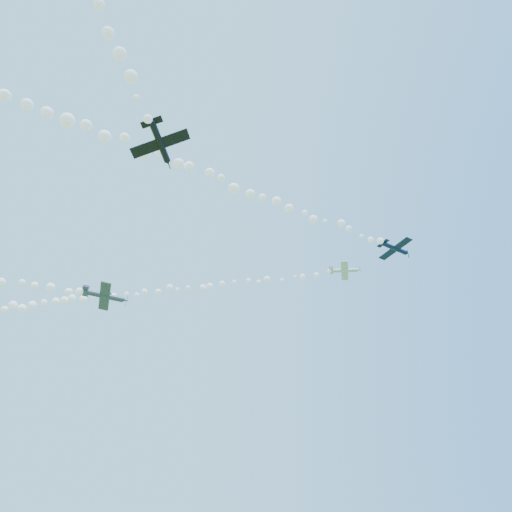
{
  "coord_description": "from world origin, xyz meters",
  "views": [
    {
      "loc": [
        -5.57,
        -64.96,
        2.0
      ],
      "look_at": [
        3.52,
        -7.74,
        45.07
      ],
      "focal_mm": 30.0,
      "sensor_mm": 36.0,
      "label": 1
    }
  ],
  "objects": [
    {
      "name": "plane_white",
      "position": [
        22.46,
        0.5,
        49.81
      ],
      "size": [
        6.14,
        6.52,
        2.39
      ],
      "rotation": [
        -0.01,
        0.09,
        -0.35
      ],
      "color": "silver"
    },
    {
      "name": "plane_black",
      "position": [
        -11.24,
        -33.49,
        39.92
      ],
      "size": [
        6.34,
        6.21,
        2.56
      ],
      "rotation": [
        -0.37,
        0.06,
        1.25
      ],
      "color": "black"
    },
    {
      "name": "plane_grey",
      "position": [
        -21.3,
        0.89,
        40.03
      ],
      "size": [
        7.89,
        8.34,
        2.9
      ],
      "rotation": [
        -0.08,
        0.07,
        0.16
      ],
      "color": "#323949"
    },
    {
      "name": "plane_navy",
      "position": [
        28.54,
        -9.03,
        48.75
      ],
      "size": [
        6.72,
        7.12,
        2.14
      ],
      "rotation": [
        0.01,
        0.01,
        0.35
      ],
      "color": "#0B1533"
    },
    {
      "name": "smoke_trail_navy",
      "position": [
        -5.93,
        -21.64,
        48.55
      ],
      "size": [
        65.3,
        25.46,
        2.69
      ],
      "primitive_type": null,
      "color": "white"
    },
    {
      "name": "smoke_trail_white",
      "position": [
        -19.71,
        15.72,
        49.52
      ],
      "size": [
        81.0,
        30.68,
        2.69
      ],
      "primitive_type": null,
      "color": "white"
    }
  ]
}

